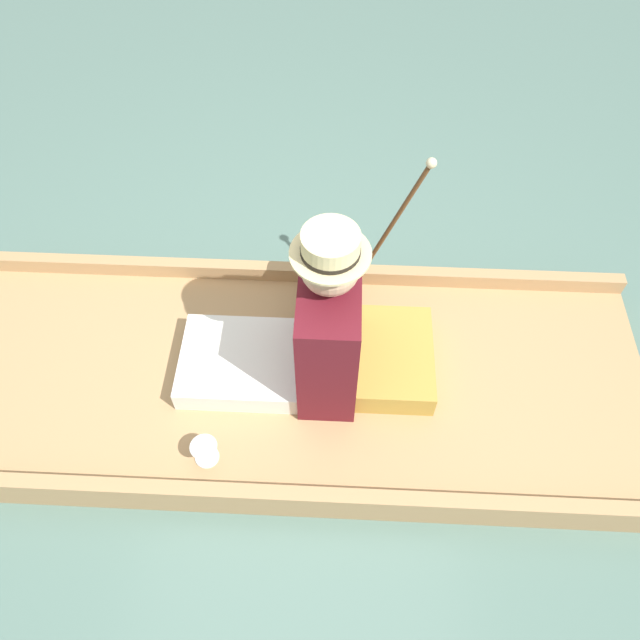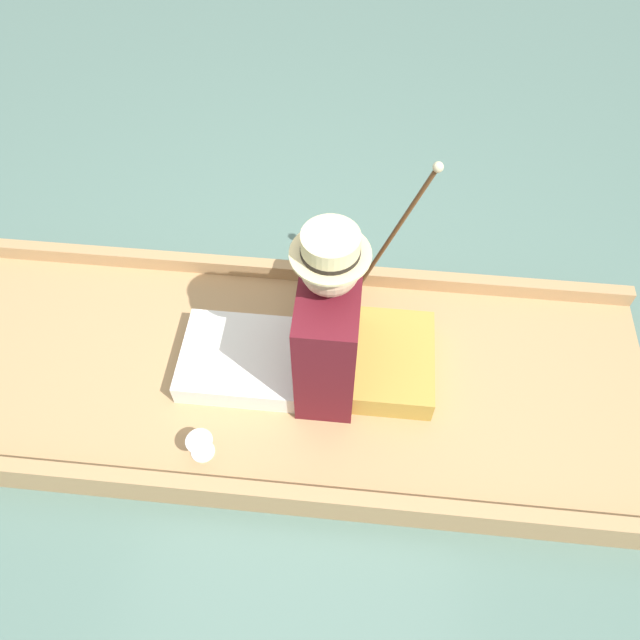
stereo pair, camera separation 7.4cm
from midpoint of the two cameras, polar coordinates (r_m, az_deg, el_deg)
The scene contains 7 objects.
ground_plane at distance 2.89m, azimuth -2.11°, elevation -6.02°, with size 16.00×16.00×0.00m, color slate.
punt_boat at distance 2.84m, azimuth -2.15°, elevation -5.42°, with size 1.19×3.19×0.19m.
seat_cushion at distance 2.78m, azimuth 7.54°, elevation -3.81°, with size 0.49×0.34×0.13m.
seated_person at distance 2.54m, azimuth -0.31°, elevation -1.08°, with size 0.48×0.79×0.89m.
teddy_bear at distance 2.86m, azimuth 1.37°, elevation 4.08°, with size 0.31×0.18×0.44m.
wine_glass at distance 2.59m, azimuth -10.08°, elevation -11.13°, with size 0.11×0.11×0.11m.
walking_cane at distance 2.71m, azimuth 8.09°, elevation 8.63°, with size 0.04×0.31×0.83m.
Camera 2 is at (-1.41, -0.28, 2.51)m, focal length 35.00 mm.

